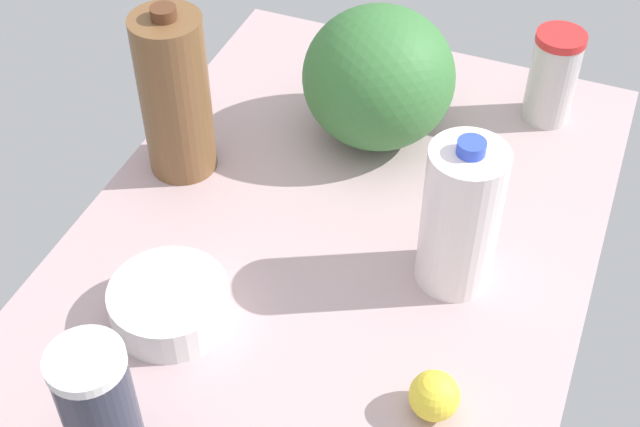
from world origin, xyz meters
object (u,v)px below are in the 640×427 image
Objects in this scene: milk_jug at (461,217)px; lemon_far_back at (434,396)px; mixing_bowl at (170,304)px; chocolate_milk_jug at (175,96)px; watermelon at (379,78)px; shaker_bottle at (100,411)px; tumbler_cup at (553,77)px.

lemon_far_back is at bearing 9.64° from milk_jug.
mixing_bowl is 34.11cm from chocolate_milk_jug.
lemon_far_back is (49.59, 24.80, -8.37)cm from watermelon.
mixing_bowl is 23.39cm from shaker_bottle.
shaker_bottle is 3.11× the size of lemon_far_back.
tumbler_cup reaches higher than lemon_far_back.
tumbler_cup is at bearing 120.80° from watermelon.
chocolate_milk_jug reaches higher than shaker_bottle.
mixing_bowl is at bearing -57.22° from milk_jug.
lemon_far_back is (30.52, 51.40, -10.63)cm from chocolate_milk_jug.
shaker_bottle reaches higher than mixing_bowl.
shaker_bottle reaches higher than lemon_far_back.
milk_jug reaches higher than lemon_far_back.
mixing_bowl is at bearing -91.90° from lemon_far_back.
chocolate_milk_jug reaches higher than mixing_bowl.
lemon_far_back is at bearing 59.30° from chocolate_milk_jug.
tumbler_cup is at bearing 157.84° from shaker_bottle.
shaker_bottle is (70.20, -9.04, -1.54)cm from watermelon.
shaker_bottle is at bearing -7.34° from watermelon.
tumbler_cup is 42.31cm from milk_jug.
chocolate_milk_jug reaches higher than watermelon.
mixing_bowl is 0.56× the size of chocolate_milk_jug.
watermelon is at bearing -59.20° from tumbler_cup.
tumbler_cup is 65.19cm from lemon_far_back.
watermelon is 3.85× the size of lemon_far_back.
watermelon is at bearing 125.64° from chocolate_milk_jug.
milk_jug is at bearing 145.59° from shaker_bottle.
milk_jug is (41.89, -4.93, 3.28)cm from tumbler_cup.
chocolate_milk_jug is 60.72cm from lemon_far_back.
chocolate_milk_jug is 1.17× the size of milk_jug.
watermelon reaches higher than lemon_far_back.
chocolate_milk_jug is at bearing -54.36° from watermelon.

